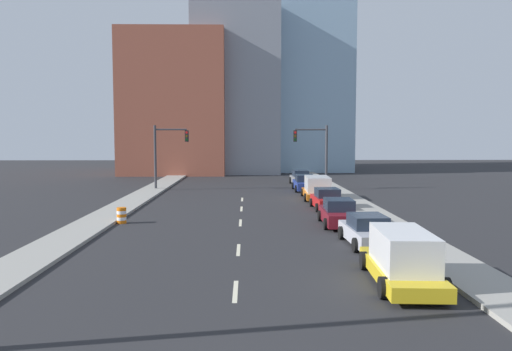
{
  "coord_description": "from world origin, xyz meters",
  "views": [
    {
      "loc": [
        0.39,
        -8.2,
        5.2
      ],
      "look_at": [
        1.09,
        29.72,
        2.2
      ],
      "focal_mm": 35.0,
      "sensor_mm": 36.0,
      "label": 1
    }
  ],
  "objects_px": {
    "sedan_red": "(327,200)",
    "sedan_blue": "(305,183)",
    "traffic_barrel": "(122,215)",
    "box_truck_orange": "(317,188)",
    "sedan_silver": "(367,231)",
    "traffic_signal_left": "(164,149)",
    "sedan_gray": "(300,178)",
    "traffic_signal_right": "(317,149)",
    "sedan_maroon": "(339,213)",
    "box_truck_yellow": "(402,258)"
  },
  "relations": [
    {
      "from": "traffic_signal_right",
      "to": "sedan_silver",
      "type": "xyz_separation_m",
      "value": [
        -1.07,
        -24.71,
        -3.29
      ]
    },
    {
      "from": "box_truck_orange",
      "to": "traffic_signal_right",
      "type": "bearing_deg",
      "value": 84.41
    },
    {
      "from": "traffic_signal_left",
      "to": "sedan_gray",
      "type": "relative_size",
      "value": 1.37
    },
    {
      "from": "traffic_barrel",
      "to": "box_truck_yellow",
      "type": "bearing_deg",
      "value": -44.15
    },
    {
      "from": "traffic_signal_right",
      "to": "traffic_barrel",
      "type": "distance_m",
      "value": 23.63
    },
    {
      "from": "traffic_signal_right",
      "to": "sedan_gray",
      "type": "bearing_deg",
      "value": 101.55
    },
    {
      "from": "traffic_signal_left",
      "to": "sedan_gray",
      "type": "bearing_deg",
      "value": 20.67
    },
    {
      "from": "box_truck_yellow",
      "to": "sedan_maroon",
      "type": "height_order",
      "value": "box_truck_yellow"
    },
    {
      "from": "sedan_red",
      "to": "sedan_blue",
      "type": "height_order",
      "value": "sedan_blue"
    },
    {
      "from": "sedan_silver",
      "to": "traffic_signal_right",
      "type": "bearing_deg",
      "value": 85.52
    },
    {
      "from": "traffic_signal_right",
      "to": "sedan_blue",
      "type": "height_order",
      "value": "traffic_signal_right"
    },
    {
      "from": "sedan_maroon",
      "to": "box_truck_orange",
      "type": "height_order",
      "value": "box_truck_orange"
    },
    {
      "from": "traffic_barrel",
      "to": "sedan_silver",
      "type": "height_order",
      "value": "sedan_silver"
    },
    {
      "from": "traffic_barrel",
      "to": "sedan_gray",
      "type": "height_order",
      "value": "sedan_gray"
    },
    {
      "from": "traffic_signal_left",
      "to": "sedan_silver",
      "type": "relative_size",
      "value": 1.34
    },
    {
      "from": "box_truck_yellow",
      "to": "sedan_red",
      "type": "bearing_deg",
      "value": 92.31
    },
    {
      "from": "box_truck_yellow",
      "to": "sedan_gray",
      "type": "relative_size",
      "value": 1.26
    },
    {
      "from": "sedan_silver",
      "to": "sedan_maroon",
      "type": "distance_m",
      "value": 5.37
    },
    {
      "from": "traffic_signal_left",
      "to": "traffic_barrel",
      "type": "xyz_separation_m",
      "value": [
        0.43,
        -18.47,
        -3.49
      ]
    },
    {
      "from": "traffic_barrel",
      "to": "box_truck_orange",
      "type": "height_order",
      "value": "box_truck_orange"
    },
    {
      "from": "box_truck_yellow",
      "to": "sedan_maroon",
      "type": "distance_m",
      "value": 11.67
    },
    {
      "from": "sedan_silver",
      "to": "traffic_signal_left",
      "type": "bearing_deg",
      "value": 116.95
    },
    {
      "from": "sedan_maroon",
      "to": "sedan_blue",
      "type": "xyz_separation_m",
      "value": [
        0.16,
        18.54,
        -0.01
      ]
    },
    {
      "from": "sedan_silver",
      "to": "sedan_maroon",
      "type": "bearing_deg",
      "value": 92.08
    },
    {
      "from": "box_truck_yellow",
      "to": "sedan_red",
      "type": "relative_size",
      "value": 1.3
    },
    {
      "from": "sedan_red",
      "to": "sedan_blue",
      "type": "distance_m",
      "value": 12.08
    },
    {
      "from": "sedan_silver",
      "to": "sedan_red",
      "type": "xyz_separation_m",
      "value": [
        -0.02,
        11.83,
        0.0
      ]
    },
    {
      "from": "traffic_signal_left",
      "to": "box_truck_orange",
      "type": "xyz_separation_m",
      "value": [
        13.76,
        -7.17,
        -3.07
      ]
    },
    {
      "from": "sedan_red",
      "to": "sedan_gray",
      "type": "bearing_deg",
      "value": 88.63
    },
    {
      "from": "box_truck_yellow",
      "to": "box_truck_orange",
      "type": "height_order",
      "value": "box_truck_yellow"
    },
    {
      "from": "traffic_signal_right",
      "to": "box_truck_yellow",
      "type": "bearing_deg",
      "value": -92.55
    },
    {
      "from": "traffic_signal_right",
      "to": "box_truck_orange",
      "type": "xyz_separation_m",
      "value": [
        -0.99,
        -7.17,
        -3.07
      ]
    },
    {
      "from": "sedan_silver",
      "to": "box_truck_yellow",
      "type": "bearing_deg",
      "value": -94.85
    },
    {
      "from": "sedan_maroon",
      "to": "box_truck_orange",
      "type": "xyz_separation_m",
      "value": [
        0.46,
        12.19,
        0.2
      ]
    },
    {
      "from": "box_truck_orange",
      "to": "sedan_gray",
      "type": "distance_m",
      "value": 12.33
    },
    {
      "from": "traffic_signal_left",
      "to": "box_truck_yellow",
      "type": "relative_size",
      "value": 1.09
    },
    {
      "from": "box_truck_yellow",
      "to": "sedan_maroon",
      "type": "relative_size",
      "value": 1.23
    },
    {
      "from": "box_truck_yellow",
      "to": "box_truck_orange",
      "type": "distance_m",
      "value": 23.86
    },
    {
      "from": "sedan_maroon",
      "to": "sedan_red",
      "type": "relative_size",
      "value": 1.05
    },
    {
      "from": "sedan_red",
      "to": "box_truck_orange",
      "type": "xyz_separation_m",
      "value": [
        0.1,
        5.72,
        0.22
      ]
    },
    {
      "from": "sedan_red",
      "to": "sedan_blue",
      "type": "xyz_separation_m",
      "value": [
        -0.21,
        12.08,
        0.02
      ]
    },
    {
      "from": "sedan_red",
      "to": "sedan_blue",
      "type": "bearing_deg",
      "value": 89.7
    },
    {
      "from": "box_truck_yellow",
      "to": "sedan_gray",
      "type": "xyz_separation_m",
      "value": [
        0.33,
        36.19,
        -0.22
      ]
    },
    {
      "from": "sedan_silver",
      "to": "sedan_red",
      "type": "height_order",
      "value": "sedan_red"
    },
    {
      "from": "sedan_gray",
      "to": "box_truck_orange",
      "type": "bearing_deg",
      "value": -92.46
    },
    {
      "from": "sedan_blue",
      "to": "traffic_barrel",
      "type": "bearing_deg",
      "value": -126.7
    },
    {
      "from": "box_truck_orange",
      "to": "box_truck_yellow",
      "type": "bearing_deg",
      "value": -88.7
    },
    {
      "from": "traffic_signal_right",
      "to": "sedan_silver",
      "type": "relative_size",
      "value": 1.34
    },
    {
      "from": "traffic_signal_left",
      "to": "sedan_maroon",
      "type": "bearing_deg",
      "value": -55.52
    },
    {
      "from": "traffic_barrel",
      "to": "box_truck_orange",
      "type": "bearing_deg",
      "value": 40.31
    }
  ]
}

